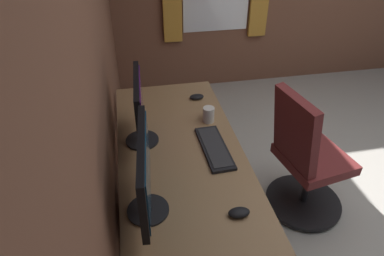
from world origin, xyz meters
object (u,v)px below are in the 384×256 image
at_px(drawer_pedestal, 186,238).
at_px(coffee_mug, 208,114).
at_px(mouse_main, 197,97).
at_px(monitor_primary, 139,107).
at_px(keyboard_main, 214,148).
at_px(monitor_secondary, 145,172).
at_px(office_chair, 305,161).
at_px(mouse_spare, 239,213).

bearing_deg(drawer_pedestal, coffee_mug, -23.19).
xyz_separation_m(drawer_pedestal, mouse_main, (0.90, -0.24, 0.40)).
bearing_deg(monitor_primary, keyboard_main, -111.43).
xyz_separation_m(drawer_pedestal, monitor_primary, (0.46, 0.18, 0.62)).
distance_m(drawer_pedestal, monitor_primary, 0.80).
bearing_deg(monitor_secondary, office_chair, -66.17).
distance_m(monitor_primary, office_chair, 1.20).
xyz_separation_m(monitor_secondary, office_chair, (0.48, -1.09, -0.52)).
height_order(drawer_pedestal, office_chair, office_chair).
xyz_separation_m(mouse_spare, coffee_mug, (0.81, -0.04, 0.03)).
xyz_separation_m(monitor_primary, mouse_spare, (-0.67, -0.40, -0.22)).
distance_m(monitor_primary, coffee_mug, 0.50).
bearing_deg(monitor_primary, mouse_main, -44.09).
bearing_deg(mouse_main, office_chair, -128.33).
height_order(keyboard_main, coffee_mug, coffee_mug).
height_order(drawer_pedestal, coffee_mug, coffee_mug).
relative_size(monitor_secondary, mouse_spare, 5.29).
distance_m(monitor_secondary, keyboard_main, 0.63).
xyz_separation_m(mouse_main, office_chair, (-0.52, -0.65, -0.29)).
distance_m(monitor_secondary, mouse_main, 1.11).
distance_m(coffee_mug, office_chair, 0.75).
bearing_deg(mouse_main, mouse_spare, 178.74).
xyz_separation_m(mouse_spare, office_chair, (0.59, -0.68, -0.29)).
relative_size(drawer_pedestal, coffee_mug, 6.02).
xyz_separation_m(mouse_main, coffee_mug, (-0.30, -0.02, 0.03)).
xyz_separation_m(monitor_secondary, keyboard_main, (0.40, -0.42, -0.23)).
bearing_deg(coffee_mug, drawer_pedestal, 156.81).
xyz_separation_m(monitor_primary, monitor_secondary, (-0.56, 0.01, 0.00)).
distance_m(keyboard_main, mouse_spare, 0.51).
height_order(mouse_spare, coffee_mug, coffee_mug).
height_order(keyboard_main, mouse_main, mouse_main).
height_order(mouse_main, office_chair, office_chair).
relative_size(drawer_pedestal, mouse_main, 6.68).
bearing_deg(office_chair, mouse_main, 51.67).
relative_size(monitor_secondary, office_chair, 0.57).
bearing_deg(drawer_pedestal, keyboard_main, -36.68).
relative_size(mouse_main, coffee_mug, 0.90).
height_order(monitor_primary, keyboard_main, monitor_primary).
height_order(monitor_secondary, office_chair, monitor_secondary).
bearing_deg(keyboard_main, monitor_secondary, 133.49).
distance_m(mouse_main, mouse_spare, 1.11).
xyz_separation_m(monitor_secondary, mouse_main, (1.00, -0.44, -0.23)).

